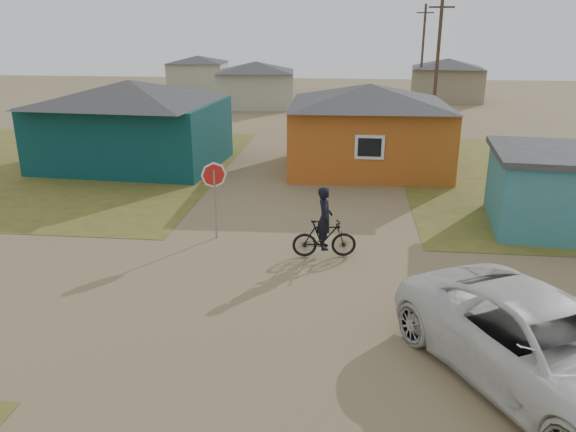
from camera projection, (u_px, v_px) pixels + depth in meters
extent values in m
plane|color=olive|center=(273.00, 308.00, 13.34)|extent=(120.00, 120.00, 0.00)
cube|color=olive|center=(22.00, 164.00, 27.02)|extent=(20.00, 18.00, 0.00)
cube|color=#093234|center=(133.00, 134.00, 26.44)|extent=(8.40, 6.54, 3.00)
pyramid|color=#303032|center=(129.00, 91.00, 25.79)|extent=(8.93, 7.08, 1.00)
cube|color=#B2581B|center=(368.00, 137.00, 25.76)|extent=(7.21, 6.24, 3.00)
pyramid|color=#303032|center=(370.00, 94.00, 25.13)|extent=(7.72, 6.76, 0.90)
cube|color=silver|center=(370.00, 147.00, 22.86)|extent=(1.20, 0.06, 1.00)
cube|color=black|center=(370.00, 147.00, 22.84)|extent=(0.95, 0.04, 0.75)
cube|color=#A3A991|center=(256.00, 89.00, 45.49)|extent=(6.49, 5.60, 2.80)
pyramid|color=#303032|center=(256.00, 66.00, 44.90)|extent=(7.04, 6.15, 0.80)
cube|color=gray|center=(446.00, 84.00, 49.46)|extent=(6.41, 5.50, 2.80)
pyramid|color=#303032|center=(448.00, 63.00, 48.88)|extent=(6.95, 6.05, 0.80)
cube|color=#A3A991|center=(198.00, 76.00, 57.62)|extent=(5.75, 5.28, 2.70)
pyramid|color=#303032|center=(198.00, 59.00, 57.07)|extent=(6.28, 5.81, 0.70)
cylinder|color=#443328|center=(437.00, 69.00, 32.06)|extent=(0.20, 0.20, 8.00)
cube|color=#443328|center=(442.00, 7.00, 30.99)|extent=(1.40, 0.10, 0.10)
cylinder|color=#443328|center=(422.00, 54.00, 47.00)|extent=(0.20, 0.20, 8.00)
cube|color=#443328|center=(425.00, 13.00, 45.93)|extent=(1.40, 0.10, 0.10)
cylinder|color=gray|center=(215.00, 205.00, 17.40)|extent=(0.06, 0.06, 2.20)
imported|color=black|center=(324.00, 238.00, 16.15)|extent=(1.90, 0.77, 1.11)
imported|color=black|center=(325.00, 218.00, 15.95)|extent=(0.52, 0.72, 1.83)
imported|color=silver|center=(546.00, 348.00, 10.12)|extent=(5.47, 6.80, 1.72)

